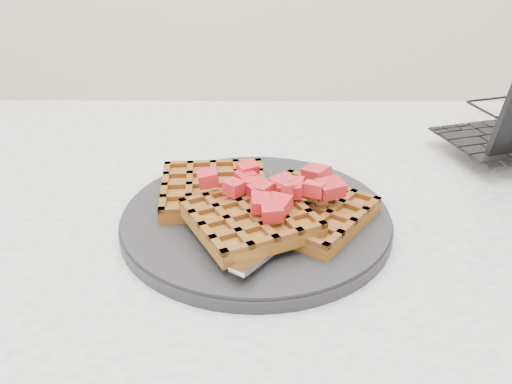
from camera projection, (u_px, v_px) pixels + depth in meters
table at (303, 322)px, 0.63m from camera, size 1.20×0.80×0.75m
plate at (256, 219)px, 0.58m from camera, size 0.28×0.28×0.02m
waffles at (256, 205)px, 0.57m from camera, size 0.23×0.21×0.03m
strawberry_pile at (256, 180)px, 0.56m from camera, size 0.15×0.15×0.02m
fork at (295, 226)px, 0.54m from camera, size 0.12×0.16×0.02m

